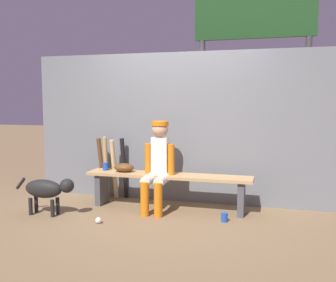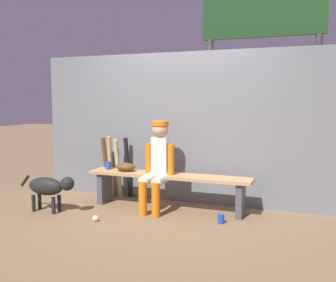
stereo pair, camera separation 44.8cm
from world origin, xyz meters
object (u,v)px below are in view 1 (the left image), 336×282
at_px(bat_aluminum_black, 124,168).
at_px(baseball, 98,220).
at_px(baseball_glove, 124,168).
at_px(dog, 47,189).
at_px(bat_wood_natural, 114,170).
at_px(cup_on_ground, 224,217).
at_px(cup_on_bench, 106,166).
at_px(dugout_bench, 168,182).
at_px(bat_wood_dark, 102,168).
at_px(scoreboard, 258,41).
at_px(bat_wood_tan, 106,168).
at_px(player_seated, 158,162).

distance_m(bat_aluminum_black, baseball, 1.27).
distance_m(baseball_glove, dog, 1.05).
distance_m(bat_wood_natural, cup_on_ground, 1.87).
bearing_deg(bat_wood_natural, baseball_glove, -45.50).
xyz_separation_m(bat_wood_natural, cup_on_ground, (1.72, -0.62, -0.39)).
bearing_deg(cup_on_bench, dugout_bench, -2.56).
height_order(baseball_glove, bat_wood_dark, bat_wood_dark).
bearing_deg(scoreboard, baseball_glove, -137.05).
distance_m(bat_aluminum_black, cup_on_ground, 1.80).
relative_size(bat_aluminum_black, bat_wood_tan, 0.98).
height_order(bat_wood_tan, cup_on_bench, bat_wood_tan).
xyz_separation_m(scoreboard, dog, (-2.48, -2.26, -2.09)).
bearing_deg(baseball, dog, 169.79).
distance_m(baseball_glove, cup_on_bench, 0.30).
bearing_deg(bat_wood_natural, bat_aluminum_black, 37.84).
bearing_deg(dog, cup_on_ground, 8.47).
bearing_deg(bat_aluminum_black, baseball, -82.90).
xyz_separation_m(baseball_glove, cup_on_ground, (1.45, -0.34, -0.49)).
height_order(dugout_bench, cup_on_bench, cup_on_bench).
distance_m(dugout_bench, bat_wood_natural, 0.95).
distance_m(bat_wood_tan, dog, 1.06).
relative_size(baseball_glove, bat_wood_natural, 0.31).
relative_size(bat_wood_tan, cup_on_bench, 8.50).
bearing_deg(cup_on_bench, baseball_glove, -7.96).
bearing_deg(bat_wood_tan, scoreboard, 31.18).
relative_size(baseball, cup_on_ground, 0.67).
bearing_deg(baseball_glove, bat_wood_tan, 143.67).
distance_m(bat_wood_tan, cup_on_ground, 2.01).
xyz_separation_m(bat_aluminum_black, bat_wood_natural, (-0.12, -0.09, -0.01)).
height_order(player_seated, bat_aluminum_black, player_seated).
height_order(dugout_bench, scoreboard, scoreboard).
xyz_separation_m(bat_aluminum_black, cup_on_ground, (1.60, -0.71, -0.40)).
bearing_deg(dog, baseball, -10.21).
xyz_separation_m(baseball_glove, scoreboard, (1.70, 1.58, 1.89)).
xyz_separation_m(bat_wood_dark, cup_on_ground, (1.92, -0.63, -0.41)).
height_order(cup_on_ground, dog, dog).
bearing_deg(dog, scoreboard, 42.29).
bearing_deg(baseball, bat_wood_natural, 103.79).
bearing_deg(bat_wood_natural, bat_wood_dark, 177.91).
bearing_deg(dugout_bench, cup_on_bench, 177.44).
height_order(player_seated, cup_on_bench, player_seated).
height_order(player_seated, bat_wood_dark, player_seated).
relative_size(baseball, dog, 0.09).
relative_size(cup_on_bench, dog, 0.13).
distance_m(player_seated, dog, 1.46).
bearing_deg(bat_wood_dark, bat_aluminum_black, 14.88).
relative_size(bat_aluminum_black, bat_wood_dark, 1.00).
bearing_deg(bat_wood_natural, scoreboard, 33.56).
height_order(cup_on_bench, scoreboard, scoreboard).
height_order(bat_aluminum_black, dog, bat_aluminum_black).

